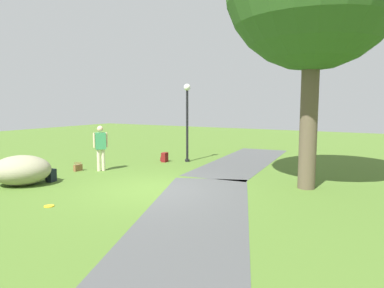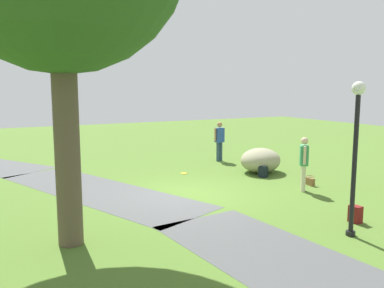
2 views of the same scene
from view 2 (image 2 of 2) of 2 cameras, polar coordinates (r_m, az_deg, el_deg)
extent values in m
plane|color=#4A6C27|center=(12.05, -0.82, -7.16)|extent=(48.00, 48.00, 0.00)
cube|color=#48494A|center=(7.24, 19.17, -18.27)|extent=(8.18, 3.07, 0.01)
cube|color=#48494A|center=(12.85, -13.23, -6.40)|extent=(8.31, 5.06, 0.01)
cylinder|color=brown|center=(8.31, -17.22, 0.13)|extent=(0.50, 0.50, 4.13)
cylinder|color=black|center=(9.50, 21.45, -11.63)|extent=(0.20, 0.20, 0.10)
cylinder|color=black|center=(9.13, 21.91, -3.03)|extent=(0.10, 0.10, 3.00)
sphere|color=white|center=(8.98, 22.46, 7.30)|extent=(0.28, 0.28, 0.28)
ellipsoid|color=gray|center=(15.28, 9.64, -2.29)|extent=(2.21, 2.25, 0.91)
cylinder|color=beige|center=(12.90, 15.37, -4.59)|extent=(0.13, 0.13, 0.81)
cylinder|color=beige|center=(12.75, 15.44, -4.74)|extent=(0.13, 0.13, 0.81)
cube|color=#3A9459|center=(12.69, 15.52, -1.55)|extent=(0.43, 0.41, 0.61)
cylinder|color=beige|center=(12.90, 15.43, -1.25)|extent=(0.08, 0.08, 0.54)
cylinder|color=beige|center=(12.47, 15.62, -1.57)|extent=(0.08, 0.08, 0.54)
sphere|color=beige|center=(12.63, 15.60, 0.42)|extent=(0.22, 0.22, 0.22)
cylinder|color=#304A5E|center=(17.45, 4.10, -1.06)|extent=(0.13, 0.13, 0.82)
cylinder|color=#304A5E|center=(17.36, 3.67, -1.10)|extent=(0.13, 0.13, 0.82)
cube|color=#2A4D9B|center=(17.31, 3.91, 1.27)|extent=(0.27, 0.38, 0.62)
cylinder|color=#A87654|center=(17.43, 4.49, 1.43)|extent=(0.08, 0.08, 0.55)
cylinder|color=#A87654|center=(17.18, 3.31, 1.34)|extent=(0.08, 0.08, 0.55)
sphere|color=#A87654|center=(17.26, 3.92, 2.75)|extent=(0.22, 0.22, 0.22)
cube|color=brown|center=(13.69, 16.34, -5.12)|extent=(0.33, 0.14, 0.24)
torus|color=brown|center=(13.65, 16.37, -4.39)|extent=(0.29, 0.29, 0.02)
cube|color=black|center=(14.50, 9.98, -3.87)|extent=(0.31, 0.25, 0.40)
cube|color=#1A2632|center=(14.61, 10.31, -4.11)|extent=(0.20, 0.10, 0.18)
cube|color=maroon|center=(10.37, 22.05, -9.15)|extent=(0.29, 0.22, 0.40)
cube|color=maroon|center=(10.49, 22.46, -9.43)|extent=(0.20, 0.07, 0.18)
cylinder|color=gold|center=(14.92, -1.14, -4.16)|extent=(0.24, 0.24, 0.02)
camera|label=1|loc=(18.54, -29.50, 4.95)|focal=32.78mm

